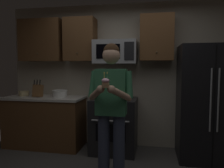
# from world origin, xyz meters

# --- Properties ---
(wall_back) EXTENTS (4.40, 0.10, 2.60)m
(wall_back) POSITION_xyz_m (0.00, 1.75, 1.30)
(wall_back) COLOR #B7AD99
(wall_back) RESTS_ON ground
(oven_range) EXTENTS (0.76, 0.70, 0.93)m
(oven_range) POSITION_xyz_m (-0.15, 1.36, 0.46)
(oven_range) COLOR black
(oven_range) RESTS_ON ground
(microwave) EXTENTS (0.74, 0.41, 0.40)m
(microwave) POSITION_xyz_m (-0.15, 1.48, 1.72)
(microwave) COLOR #9EA0A5
(refrigerator) EXTENTS (0.90, 0.75, 1.80)m
(refrigerator) POSITION_xyz_m (1.35, 1.32, 0.90)
(refrigerator) COLOR black
(refrigerator) RESTS_ON ground
(cabinet_row_upper) EXTENTS (2.78, 0.36, 0.76)m
(cabinet_row_upper) POSITION_xyz_m (-0.72, 1.53, 1.95)
(cabinet_row_upper) COLOR brown
(counter_left) EXTENTS (1.44, 0.66, 0.92)m
(counter_left) POSITION_xyz_m (-1.45, 1.38, 0.46)
(counter_left) COLOR brown
(counter_left) RESTS_ON ground
(knife_block) EXTENTS (0.16, 0.15, 0.32)m
(knife_block) POSITION_xyz_m (-1.55, 1.33, 1.03)
(knife_block) COLOR brown
(knife_block) RESTS_ON counter_left
(bowl_large_white) EXTENTS (0.27, 0.27, 0.13)m
(bowl_large_white) POSITION_xyz_m (-1.15, 1.37, 0.99)
(bowl_large_white) COLOR white
(bowl_large_white) RESTS_ON counter_left
(bowl_small_colored) EXTENTS (0.19, 0.19, 0.09)m
(bowl_small_colored) POSITION_xyz_m (-1.88, 1.41, 0.97)
(bowl_small_colored) COLOR beige
(bowl_small_colored) RESTS_ON counter_left
(person) EXTENTS (0.60, 0.48, 1.76)m
(person) POSITION_xyz_m (-0.02, 0.40, 1.00)
(person) COLOR #383F59
(person) RESTS_ON ground
(cupcake) EXTENTS (0.09, 0.09, 0.17)m
(cupcake) POSITION_xyz_m (-0.02, 0.07, 1.29)
(cupcake) COLOR #A87F56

